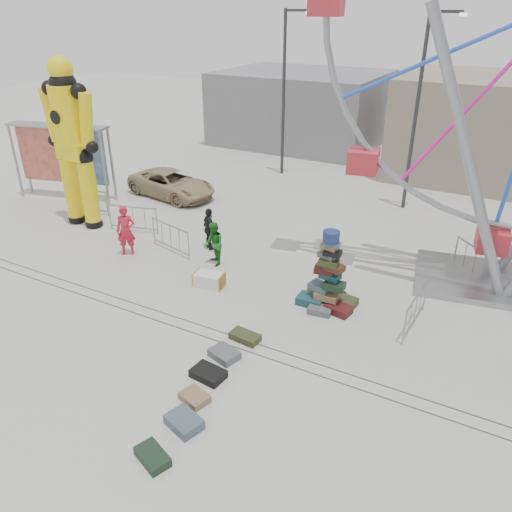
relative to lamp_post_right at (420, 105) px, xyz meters
The scene contains 25 objects.
ground 14.09m from the lamp_post_right, 103.39° to the right, with size 90.00×90.00×0.00m, color #9E9E99.
track_line_near 13.54m from the lamp_post_right, 104.01° to the right, with size 40.00×0.04×0.01m, color #47443F.
track_line_far 13.18m from the lamp_post_right, 104.46° to the right, with size 40.00×0.04×0.01m, color #47443F.
building_left 13.00m from the lamp_post_right, 135.30° to the left, with size 10.00×8.00×4.40m, color gray.
lamp_post_right is the anchor object (origin of this frame).
lamp_post_left 7.28m from the lamp_post_right, 164.05° to the left, with size 1.41×0.25×8.00m.
suitcase_tower 10.04m from the lamp_post_right, 90.72° to the right, with size 1.72×1.54×2.46m.
crash_test_dummy 13.87m from the lamp_post_right, 143.82° to the right, with size 2.66×1.18×6.73m.
banner_scaffold 15.60m from the lamp_post_right, 156.09° to the right, with size 4.77×1.94×3.42m.
steamer_trunk 11.54m from the lamp_post_right, 111.16° to the right, with size 0.95×0.55×0.44m, color silver.
row_case_0 12.84m from the lamp_post_right, 96.74° to the right, with size 0.82×0.45×0.19m, color #363C1E.
row_case_1 13.70m from the lamp_post_right, 96.68° to the right, with size 0.74×0.55×0.21m, color #585B60.
row_case_2 14.49m from the lamp_post_right, 96.03° to the right, with size 0.81×0.56×0.20m, color black.
row_case_3 15.26m from the lamp_post_right, 95.01° to the right, with size 0.65×0.49×0.18m, color olive.
row_case_4 15.95m from the lamp_post_right, 93.84° to the right, with size 0.77×0.57×0.24m, color #475A65.
row_case_5 16.95m from the lamp_post_right, 93.67° to the right, with size 0.77×0.45×0.20m, color black.
barricade_dummy_a 14.47m from the lamp_post_right, 149.35° to the right, with size 2.00×0.10×1.10m, color gray, non-canonical shape.
barricade_dummy_b 12.46m from the lamp_post_right, 138.61° to the right, with size 2.00×0.10×1.10m, color gray, non-canonical shape.
barricade_dummy_c 11.43m from the lamp_post_right, 127.05° to the right, with size 2.00×0.10×1.10m, color gray, non-canonical shape.
barricade_wheel_front 10.27m from the lamp_post_right, 75.12° to the right, with size 2.00×0.10×1.10m, color gray, non-canonical shape.
barricade_wheel_back 7.53m from the lamp_post_right, 57.06° to the right, with size 2.00×0.10×1.10m, color gray, non-canonical shape.
pedestrian_red 12.73m from the lamp_post_right, 129.23° to the right, with size 0.67×0.44×1.83m, color #B5192F.
pedestrian_green 10.45m from the lamp_post_right, 117.64° to the right, with size 0.75×0.59×1.55m, color #1A691B.
pedestrian_black 10.06m from the lamp_post_right, 124.94° to the right, with size 0.93×0.39×1.58m, color black.
parked_suv 11.42m from the lamp_post_right, 159.67° to the right, with size 2.03×4.40×1.22m, color tan.
Camera 1 is at (7.21, -8.55, 8.10)m, focal length 35.00 mm.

